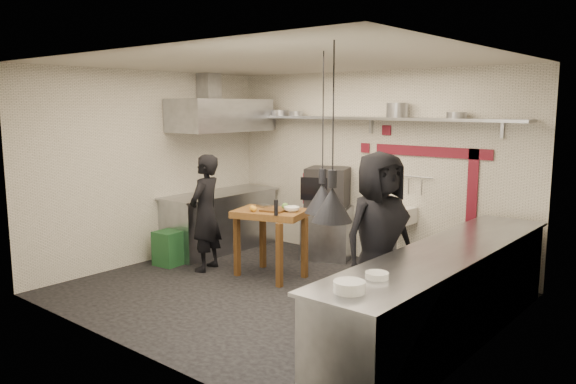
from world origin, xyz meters
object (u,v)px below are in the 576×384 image
Objects in this scene: chef_left at (205,213)px; oven_stand at (328,232)px; prep_table at (271,243)px; combi_oven at (328,187)px; green_bin at (169,248)px; chef_right at (379,236)px.

oven_stand is at bearing 133.00° from chef_left.
chef_left is (-0.92, -0.34, 0.36)m from prep_table.
prep_table is at bearing -112.76° from combi_oven.
oven_stand is 0.87× the size of prep_table.
combi_oven is 1.89m from chef_left.
green_bin is (-1.54, -1.81, -0.15)m from oven_stand.
oven_stand is at bearing 66.88° from chef_right.
green_bin is 0.27× the size of chef_right.
chef_left is 2.81m from chef_right.
green_bin is at bearing -152.46° from oven_stand.
green_bin is 0.85m from chef_left.
oven_stand is 1.29m from prep_table.
prep_table is 1.98m from chef_right.
chef_left is at bearing 17.13° from green_bin.
chef_left reaches higher than prep_table.
combi_oven reaches higher than green_bin.
green_bin is at bearing -178.09° from prep_table.
chef_right reaches higher than chef_left.
chef_right is (1.89, -0.38, 0.46)m from prep_table.
combi_oven is 0.37× the size of chef_left.
chef_left is at bearing -142.08° from oven_stand.
combi_oven is 2.51m from green_bin.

